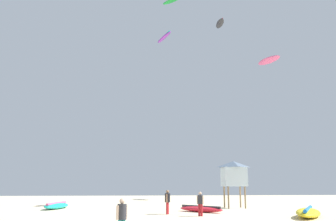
{
  "coord_description": "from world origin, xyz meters",
  "views": [
    {
      "loc": [
        -2.34,
        -10.08,
        2.13
      ],
      "look_at": [
        0.0,
        15.62,
        7.23
      ],
      "focal_mm": 39.75,
      "sensor_mm": 36.0,
      "label": 1
    }
  ],
  "objects_px": {
    "lifeguard_tower": "(234,173)",
    "kite_aloft_4": "(172,1)",
    "person_midground": "(167,200)",
    "kite_grounded_near": "(201,209)",
    "person_left": "(200,202)",
    "kite_grounded_far": "(308,212)",
    "kite_grounded_mid": "(57,206)",
    "kite_aloft_0": "(269,60)",
    "person_foreground": "(122,216)",
    "kite_aloft_1": "(220,23)",
    "kite_aloft_3": "(164,37)"
  },
  "relations": [
    {
      "from": "person_midground",
      "to": "kite_grounded_near",
      "type": "height_order",
      "value": "person_midground"
    },
    {
      "from": "kite_grounded_mid",
      "to": "person_left",
      "type": "bearing_deg",
      "value": -37.45
    },
    {
      "from": "person_left",
      "to": "kite_grounded_far",
      "type": "distance_m",
      "value": 7.02
    },
    {
      "from": "person_foreground",
      "to": "lifeguard_tower",
      "type": "relative_size",
      "value": 0.38
    },
    {
      "from": "kite_aloft_0",
      "to": "kite_aloft_3",
      "type": "relative_size",
      "value": 1.34
    },
    {
      "from": "person_foreground",
      "to": "kite_aloft_0",
      "type": "relative_size",
      "value": 0.34
    },
    {
      "from": "person_midground",
      "to": "person_left",
      "type": "height_order",
      "value": "person_midground"
    },
    {
      "from": "person_midground",
      "to": "person_foreground",
      "type": "bearing_deg",
      "value": -82.78
    },
    {
      "from": "kite_aloft_0",
      "to": "kite_aloft_1",
      "type": "height_order",
      "value": "kite_aloft_0"
    },
    {
      "from": "person_left",
      "to": "kite_aloft_1",
      "type": "distance_m",
      "value": 23.18
    },
    {
      "from": "kite_grounded_far",
      "to": "kite_aloft_1",
      "type": "xyz_separation_m",
      "value": [
        -2.04,
        14.13,
        19.42
      ]
    },
    {
      "from": "person_left",
      "to": "kite_grounded_mid",
      "type": "bearing_deg",
      "value": -87.4
    },
    {
      "from": "lifeguard_tower",
      "to": "kite_aloft_4",
      "type": "bearing_deg",
      "value": 106.9
    },
    {
      "from": "kite_grounded_far",
      "to": "kite_aloft_1",
      "type": "height_order",
      "value": "kite_aloft_1"
    },
    {
      "from": "kite_aloft_3",
      "to": "kite_aloft_4",
      "type": "distance_m",
      "value": 12.67
    },
    {
      "from": "kite_grounded_near",
      "to": "lifeguard_tower",
      "type": "xyz_separation_m",
      "value": [
        3.88,
        4.42,
        2.82
      ]
    },
    {
      "from": "kite_grounded_near",
      "to": "kite_aloft_3",
      "type": "distance_m",
      "value": 20.31
    },
    {
      "from": "kite_aloft_0",
      "to": "kite_grounded_mid",
      "type": "bearing_deg",
      "value": -146.0
    },
    {
      "from": "person_midground",
      "to": "kite_grounded_near",
      "type": "distance_m",
      "value": 3.37
    },
    {
      "from": "kite_grounded_far",
      "to": "kite_aloft_0",
      "type": "distance_m",
      "value": 35.53
    },
    {
      "from": "kite_grounded_mid",
      "to": "kite_aloft_0",
      "type": "xyz_separation_m",
      "value": [
        26.66,
        17.99,
        20.17
      ]
    },
    {
      "from": "kite_grounded_near",
      "to": "kite_grounded_mid",
      "type": "xyz_separation_m",
      "value": [
        -11.8,
        4.9,
        0.03
      ]
    },
    {
      "from": "kite_grounded_near",
      "to": "kite_aloft_3",
      "type": "xyz_separation_m",
      "value": [
        -2.09,
        9.53,
        17.81
      ]
    },
    {
      "from": "lifeguard_tower",
      "to": "kite_aloft_3",
      "type": "bearing_deg",
      "value": 139.43
    },
    {
      "from": "person_foreground",
      "to": "kite_grounded_near",
      "type": "relative_size",
      "value": 0.41
    },
    {
      "from": "person_midground",
      "to": "kite_grounded_far",
      "type": "distance_m",
      "value": 9.49
    },
    {
      "from": "kite_grounded_mid",
      "to": "lifeguard_tower",
      "type": "height_order",
      "value": "lifeguard_tower"
    },
    {
      "from": "person_left",
      "to": "kite_grounded_mid",
      "type": "xyz_separation_m",
      "value": [
        -11.13,
        8.53,
        -0.67
      ]
    },
    {
      "from": "person_left",
      "to": "kite_aloft_3",
      "type": "relative_size",
      "value": 0.47
    },
    {
      "from": "kite_grounded_mid",
      "to": "kite_aloft_4",
      "type": "bearing_deg",
      "value": 49.33
    },
    {
      "from": "person_midground",
      "to": "kite_grounded_near",
      "type": "relative_size",
      "value": 0.44
    },
    {
      "from": "person_left",
      "to": "person_foreground",
      "type": "bearing_deg",
      "value": 14.79
    },
    {
      "from": "kite_grounded_near",
      "to": "kite_grounded_mid",
      "type": "bearing_deg",
      "value": 157.45
    },
    {
      "from": "kite_grounded_far",
      "to": "lifeguard_tower",
      "type": "distance_m",
      "value": 10.14
    },
    {
      "from": "person_midground",
      "to": "lifeguard_tower",
      "type": "bearing_deg",
      "value": 63.84
    },
    {
      "from": "lifeguard_tower",
      "to": "kite_aloft_3",
      "type": "height_order",
      "value": "kite_aloft_3"
    },
    {
      "from": "person_midground",
      "to": "kite_aloft_3",
      "type": "xyz_separation_m",
      "value": [
        0.64,
        11.36,
        17.06
      ]
    },
    {
      "from": "person_midground",
      "to": "person_left",
      "type": "relative_size",
      "value": 1.05
    },
    {
      "from": "kite_grounded_mid",
      "to": "kite_aloft_1",
      "type": "xyz_separation_m",
      "value": [
        15.93,
        4.17,
        19.46
      ]
    },
    {
      "from": "person_foreground",
      "to": "kite_grounded_mid",
      "type": "height_order",
      "value": "person_foreground"
    },
    {
      "from": "person_midground",
      "to": "kite_aloft_4",
      "type": "bearing_deg",
      "value": 103.59
    },
    {
      "from": "kite_aloft_0",
      "to": "person_foreground",
      "type": "bearing_deg",
      "value": -118.97
    },
    {
      "from": "kite_aloft_1",
      "to": "kite_aloft_4",
      "type": "distance_m",
      "value": 12.57
    },
    {
      "from": "kite_grounded_near",
      "to": "kite_grounded_mid",
      "type": "height_order",
      "value": "kite_grounded_mid"
    },
    {
      "from": "kite_aloft_1",
      "to": "person_left",
      "type": "bearing_deg",
      "value": -110.69
    },
    {
      "from": "person_midground",
      "to": "kite_aloft_0",
      "type": "bearing_deg",
      "value": 74.97
    },
    {
      "from": "kite_aloft_4",
      "to": "kite_grounded_mid",
      "type": "bearing_deg",
      "value": -130.67
    },
    {
      "from": "person_foreground",
      "to": "kite_aloft_4",
      "type": "bearing_deg",
      "value": 132.46
    },
    {
      "from": "kite_aloft_1",
      "to": "kite_aloft_3",
      "type": "distance_m",
      "value": 6.45
    },
    {
      "from": "lifeguard_tower",
      "to": "kite_aloft_4",
      "type": "distance_m",
      "value": 28.02
    }
  ]
}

